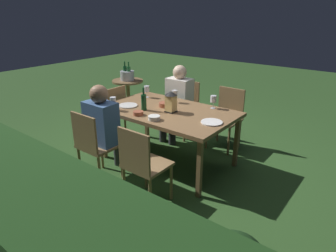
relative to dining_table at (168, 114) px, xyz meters
name	(u,v)px	position (x,y,z in m)	size (l,w,h in m)	color
ground_plane	(168,161)	(0.00, 0.00, -0.68)	(16.00, 16.00, 0.00)	#2D5123
dining_table	(168,114)	(0.00, 0.00, 0.00)	(1.68, 1.02, 0.73)	olive
chair_head_far	(111,111)	(1.09, 0.00, -0.19)	(0.40, 0.42, 0.87)	#937047
chair_side_right_b	(94,144)	(0.38, 0.90, -0.19)	(0.42, 0.40, 0.87)	#937047
person_in_blue	(106,126)	(0.38, 0.71, -0.04)	(0.38, 0.47, 1.15)	#426699
chair_side_left_b	(184,106)	(0.38, -0.90, -0.19)	(0.42, 0.40, 0.87)	#937047
person_in_cream	(177,99)	(0.38, -0.71, -0.04)	(0.38, 0.47, 1.15)	white
chair_side_left_a	(227,115)	(-0.38, -0.90, -0.19)	(0.42, 0.40, 0.87)	#937047
chair_side_right_a	(143,163)	(-0.38, 0.90, -0.19)	(0.42, 0.40, 0.87)	#937047
lantern_centerpiece	(171,101)	(-0.07, 0.04, 0.20)	(0.15, 0.15, 0.27)	black
green_bottle_on_table	(144,102)	(0.24, 0.19, 0.16)	(0.07, 0.07, 0.29)	#144723
wine_glass_a	(147,89)	(0.60, -0.27, 0.17)	(0.08, 0.08, 0.17)	silver
wine_glass_b	(113,101)	(0.55, 0.42, 0.17)	(0.08, 0.08, 0.17)	silver
wine_glass_c	(213,100)	(-0.42, -0.41, 0.17)	(0.08, 0.08, 0.17)	silver
wine_glass_d	(175,94)	(0.13, -0.32, 0.17)	(0.08, 0.08, 0.17)	silver
plate_a	(128,105)	(0.52, 0.19, 0.06)	(0.25, 0.25, 0.01)	silver
plate_b	(212,122)	(-0.67, 0.06, 0.06)	(0.25, 0.25, 0.01)	white
bowl_olives	(154,118)	(-0.09, 0.38, 0.08)	(0.14, 0.14, 0.05)	silver
bowl_bread	(165,104)	(0.12, -0.08, 0.08)	(0.15, 0.15, 0.06)	#9E5138
bowl_salad	(138,113)	(0.17, 0.37, 0.08)	(0.12, 0.12, 0.05)	#9E5138
side_table	(128,92)	(1.77, -1.05, -0.22)	(0.58, 0.58, 0.68)	brown
ice_bucket	(127,75)	(1.77, -1.05, 0.10)	(0.26, 0.26, 0.34)	#B2B7BF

